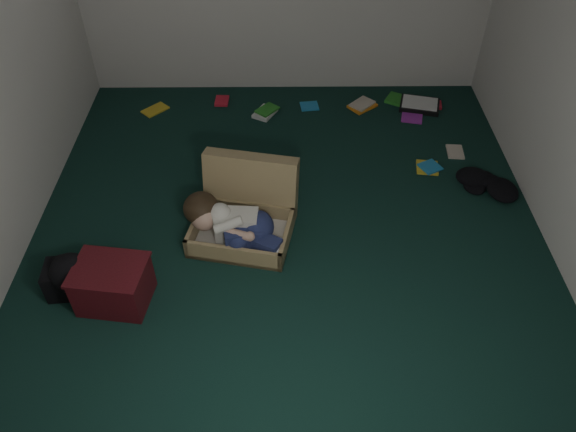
{
  "coord_description": "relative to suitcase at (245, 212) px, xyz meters",
  "views": [
    {
      "loc": [
        -0.03,
        -3.09,
        3.13
      ],
      "look_at": [
        0.0,
        -0.15,
        0.35
      ],
      "focal_mm": 35.0,
      "sensor_mm": 36.0,
      "label": 1
    }
  ],
  "objects": [
    {
      "name": "backpack",
      "position": [
        -1.19,
        -0.63,
        -0.03
      ],
      "size": [
        0.46,
        0.38,
        0.26
      ],
      "primitive_type": null,
      "rotation": [
        0.0,
        0.0,
        0.08
      ],
      "color": "black",
      "rests_on": "floor"
    },
    {
      "name": "paper_tray",
      "position": [
        1.69,
        1.74,
        -0.14
      ],
      "size": [
        0.45,
        0.38,
        0.05
      ],
      "rotation": [
        0.0,
        0.0,
        -0.25
      ],
      "color": "black",
      "rests_on": "floor"
    },
    {
      "name": "suitcase",
      "position": [
        0.0,
        0.0,
        0.0
      ],
      "size": [
        0.87,
        0.86,
        0.55
      ],
      "rotation": [
        0.0,
        0.0,
        -0.2
      ],
      "color": "#9F8757",
      "rests_on": "floor"
    },
    {
      "name": "book_scatter",
      "position": [
        0.88,
        1.55,
        -0.15
      ],
      "size": [
        3.09,
        1.39,
        0.02
      ],
      "color": "gold",
      "rests_on": "floor"
    },
    {
      "name": "clothing_pile",
      "position": [
        2.03,
        0.46,
        -0.1
      ],
      "size": [
        0.45,
        0.39,
        0.13
      ],
      "primitive_type": null,
      "rotation": [
        0.0,
        0.0,
        -0.15
      ],
      "color": "black",
      "rests_on": "floor"
    },
    {
      "name": "person",
      "position": [
        -0.09,
        -0.17,
        0.04
      ],
      "size": [
        0.77,
        0.5,
        0.34
      ],
      "rotation": [
        0.0,
        0.0,
        -0.2
      ],
      "color": "beige",
      "rests_on": "suitcase"
    },
    {
      "name": "floor",
      "position": [
        0.33,
        -0.1,
        -0.16
      ],
      "size": [
        4.5,
        4.5,
        0.0
      ],
      "primitive_type": "plane",
      "color": "black",
      "rests_on": "ground"
    },
    {
      "name": "maroon_bin",
      "position": [
        -0.87,
        -0.72,
        0.0
      ],
      "size": [
        0.53,
        0.44,
        0.33
      ],
      "rotation": [
        0.0,
        0.0,
        -0.14
      ],
      "color": "#430D13",
      "rests_on": "floor"
    }
  ]
}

